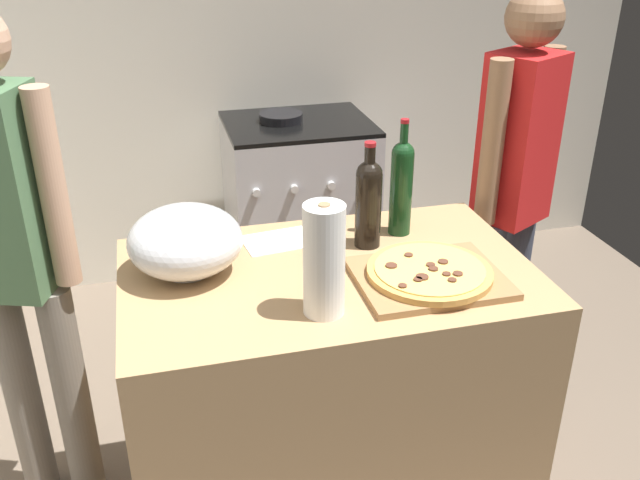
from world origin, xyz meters
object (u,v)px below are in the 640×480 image
object	(u,v)px
stove	(299,211)
pizza	(429,271)
paper_towel_roll	(324,260)
person_in_red	(512,185)
wine_bottle_clear	(368,199)
wine_bottle_amber	(401,184)
person_in_stripes	(16,252)
mixing_bowl	(185,241)

from	to	relation	value
stove	pizza	bearing A→B (deg)	-89.29
paper_towel_roll	person_in_red	world-z (taller)	person_in_red
wine_bottle_clear	wine_bottle_amber	size ratio (longest dim) A/B	0.89
paper_towel_roll	stove	world-z (taller)	paper_towel_roll
wine_bottle_clear	person_in_stripes	size ratio (longest dim) A/B	0.20
mixing_bowl	paper_towel_roll	bearing A→B (deg)	-43.29
pizza	paper_towel_roll	bearing A→B (deg)	-166.08
wine_bottle_clear	pizza	bearing A→B (deg)	-69.59
pizza	person_in_red	xyz separation A→B (m)	(0.55, 0.55, -0.02)
mixing_bowl	person_in_red	world-z (taller)	person_in_red
person_in_red	stove	bearing A→B (deg)	120.02
paper_towel_roll	wine_bottle_clear	xyz separation A→B (m)	(0.22, 0.34, 0.00)
stove	person_in_red	distance (m)	1.23
paper_towel_roll	stove	size ratio (longest dim) A/B	0.31
paper_towel_roll	wine_bottle_amber	world-z (taller)	wine_bottle_amber
paper_towel_roll	wine_bottle_amber	xyz separation A→B (m)	(0.35, 0.39, 0.02)
paper_towel_roll	wine_bottle_clear	size ratio (longest dim) A/B	0.92
person_in_stripes	wine_bottle_amber	bearing A→B (deg)	-5.36
paper_towel_roll	person_in_red	bearing A→B (deg)	35.97
mixing_bowl	wine_bottle_clear	bearing A→B (deg)	3.82
mixing_bowl	wine_bottle_clear	xyz separation A→B (m)	(0.54, 0.04, 0.05)
mixing_bowl	person_in_red	xyz separation A→B (m)	(1.19, 0.33, -0.08)
pizza	wine_bottle_amber	xyz separation A→B (m)	(0.03, 0.31, 0.13)
wine_bottle_clear	person_in_stripes	world-z (taller)	person_in_stripes
paper_towel_roll	person_in_stripes	bearing A→B (deg)	147.79
stove	person_in_red	xyz separation A→B (m)	(0.57, -0.99, 0.46)
pizza	wine_bottle_clear	bearing A→B (deg)	110.41
paper_towel_roll	person_in_red	distance (m)	1.09
mixing_bowl	stove	world-z (taller)	mixing_bowl
stove	person_in_red	world-z (taller)	person_in_red
paper_towel_roll	wine_bottle_clear	distance (m)	0.40
paper_towel_roll	mixing_bowl	bearing A→B (deg)	136.71
stove	wine_bottle_amber	bearing A→B (deg)	-87.77
mixing_bowl	person_in_stripes	distance (m)	0.52
mixing_bowl	wine_bottle_amber	world-z (taller)	wine_bottle_amber
mixing_bowl	person_in_stripes	bearing A→B (deg)	157.10
wine_bottle_amber	person_in_stripes	world-z (taller)	person_in_stripes
mixing_bowl	person_in_red	distance (m)	1.24
wine_bottle_clear	stove	bearing A→B (deg)	86.60
pizza	mixing_bowl	distance (m)	0.68
pizza	mixing_bowl	bearing A→B (deg)	160.93
wine_bottle_amber	person_in_red	world-z (taller)	person_in_red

